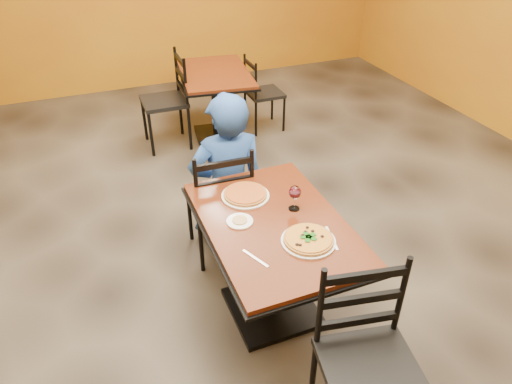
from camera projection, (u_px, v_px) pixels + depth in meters
name	position (u px, v px, depth m)	size (l,w,h in m)	color
floor	(246.00, 263.00, 3.62)	(7.00, 8.00, 0.01)	black
table_main	(274.00, 247.00, 2.92)	(0.83, 1.23, 0.75)	#56170D
table_second	(216.00, 90.00, 5.10)	(0.88, 1.18, 0.75)	#56170D
chair_main_near	(371.00, 372.00, 2.24)	(0.46, 0.46, 1.01)	black
chair_main_far	(219.00, 199.00, 3.49)	(0.43, 0.43, 0.96)	black
chair_second_left	(164.00, 102.00, 4.96)	(0.45, 0.45, 1.00)	black
chair_second_right	(265.00, 93.00, 5.35)	(0.38, 0.38, 0.84)	black
diner	(227.00, 168.00, 3.61)	(0.61, 0.40, 1.22)	navy
plate_main	(308.00, 241.00, 2.66)	(0.31, 0.31, 0.01)	white
pizza_main	(308.00, 239.00, 2.65)	(0.28, 0.28, 0.02)	maroon
plate_far	(245.00, 196.00, 3.04)	(0.31, 0.31, 0.01)	white
pizza_far	(245.00, 194.00, 3.03)	(0.28, 0.28, 0.02)	#BD7824
side_plate	(240.00, 221.00, 2.81)	(0.16, 0.16, 0.01)	white
dip	(240.00, 220.00, 2.80)	(0.09, 0.09, 0.01)	tan
wine_glass	(295.00, 197.00, 2.87)	(0.08, 0.08, 0.18)	white
fork	(255.00, 258.00, 2.54)	(0.01, 0.19, 0.00)	silver
knife	(332.00, 238.00, 2.68)	(0.01, 0.21, 0.00)	silver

